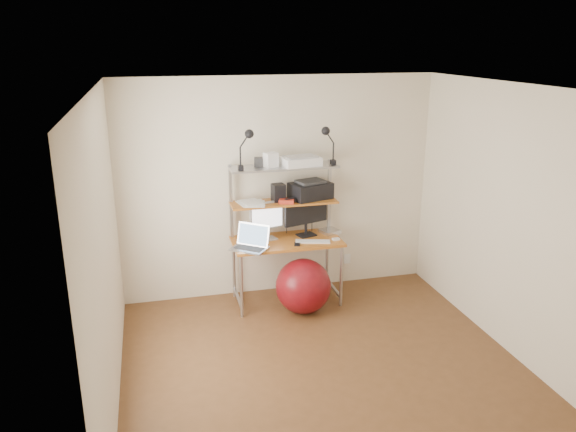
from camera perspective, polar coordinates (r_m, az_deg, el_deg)
name	(u,v)px	position (r m, az deg, el deg)	size (l,w,h in m)	color
room	(328,240)	(4.74, 4.07, -2.43)	(3.60, 3.60, 3.60)	brown
computer_desk	(285,220)	(6.20, -0.28, -0.40)	(1.20, 0.60, 1.57)	#BD6F24
wall_outlet	(347,259)	(6.91, 6.04, -4.34)	(0.08, 0.01, 0.12)	white
monitor_silver	(267,218)	(6.17, -2.14, -0.21)	(0.41, 0.19, 0.46)	#B0B1B5
monitor_black	(306,212)	(6.29, 1.85, 0.42)	(0.53, 0.22, 0.55)	black
laptop	(251,243)	(5.97, -3.75, -2.79)	(0.47, 0.46, 0.32)	silver
keyboard	(313,241)	(6.16, 2.53, -2.60)	(0.38, 0.11, 0.01)	white
mouse	(336,239)	(6.23, 4.89, -2.36)	(0.08, 0.05, 0.02)	white
mac_mini	(330,231)	(6.46, 4.25, -1.54)	(0.19, 0.19, 0.04)	silver
phone	(297,244)	(6.08, 0.94, -2.88)	(0.06, 0.11, 0.01)	black
printer	(310,190)	(6.30, 2.29, 2.66)	(0.51, 0.41, 0.21)	black
nas_cube	(278,193)	(6.19, -0.99, 2.40)	(0.13, 0.13, 0.19)	black
red_box	(287,201)	(6.13, -0.15, 1.52)	(0.16, 0.11, 0.05)	#AF2C1C
scanner	(301,161)	(6.11, 1.29, 5.62)	(0.44, 0.33, 0.11)	white
box_white	(271,160)	(6.04, -1.77, 5.72)	(0.13, 0.11, 0.16)	white
box_grey	(259,162)	(6.09, -3.01, 5.52)	(0.09, 0.09, 0.09)	#313133
clip_lamp_left	(247,141)	(5.86, -4.15, 7.65)	(0.17, 0.09, 0.43)	black
clip_lamp_right	(327,137)	(6.10, 4.01, 8.00)	(0.17, 0.09, 0.42)	black
exercise_ball	(303,286)	(6.14, 1.56, -7.14)	(0.60, 0.60, 0.60)	maroon
paper_stack	(252,203)	(6.12, -3.68, 1.33)	(0.32, 0.39, 0.02)	white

